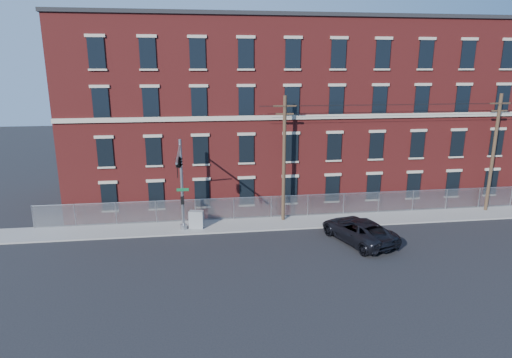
{
  "coord_description": "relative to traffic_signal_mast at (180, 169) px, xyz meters",
  "views": [
    {
      "loc": [
        -4.75,
        -27.26,
        12.26
      ],
      "look_at": [
        -0.46,
        4.0,
        4.04
      ],
      "focal_mm": 30.42,
      "sensor_mm": 36.0,
      "label": 1
    }
  ],
  "objects": [
    {
      "name": "traffic_signal_mast",
      "position": [
        0.0,
        0.0,
        0.0
      ],
      "size": [
        0.9,
        6.75,
        7.0
      ],
      "color": "#9EA0A5",
      "rests_on": "ground"
    },
    {
      "name": "pickup_truck",
      "position": [
        12.51,
        -1.52,
        -4.53
      ],
      "size": [
        4.68,
        6.78,
        1.72
      ],
      "primitive_type": "imported",
      "rotation": [
        0.0,
        0.0,
        3.47
      ],
      "color": "black",
      "rests_on": "ground"
    },
    {
      "name": "utility_pole_mid",
      "position": [
        26.0,
        3.42,
        -0.05
      ],
      "size": [
        1.8,
        0.28,
        10.0
      ],
      "color": "#453422",
      "rests_on": "ground"
    },
    {
      "name": "overhead_wires",
      "position": [
        26.0,
        3.42,
        3.73
      ],
      "size": [
        40.0,
        0.62,
        0.62
      ],
      "color": "black",
      "rests_on": "ground"
    },
    {
      "name": "utility_cabinet",
      "position": [
        0.98,
        2.48,
        -4.58
      ],
      "size": [
        1.19,
        0.78,
        1.37
      ],
      "primitive_type": "cube",
      "rotation": [
        0.0,
        0.0,
        -0.23
      ],
      "color": "gray",
      "rests_on": "sidewalk"
    },
    {
      "name": "ground",
      "position": [
        6.0,
        -2.18,
        -5.39
      ],
      "size": [
        140.0,
        140.0,
        0.0
      ],
      "primitive_type": "plane",
      "color": "black",
      "rests_on": "ground"
    },
    {
      "name": "chain_link_fence",
      "position": [
        18.0,
        4.12,
        -4.33
      ],
      "size": [
        59.06,
        0.06,
        1.85
      ],
      "color": "#A5A8AD",
      "rests_on": "ground"
    },
    {
      "name": "sidewalk",
      "position": [
        18.0,
        2.82,
        -5.33
      ],
      "size": [
        65.0,
        3.0,
        0.12
      ],
      "primitive_type": "cube",
      "color": "gray",
      "rests_on": "ground"
    },
    {
      "name": "utility_pole_near",
      "position": [
        8.0,
        3.42,
        -0.05
      ],
      "size": [
        1.8,
        0.28,
        10.0
      ],
      "color": "#453422",
      "rests_on": "ground"
    },
    {
      "name": "mill_building",
      "position": [
        18.0,
        11.75,
        2.76
      ],
      "size": [
        55.3,
        14.32,
        16.3
      ],
      "color": "maroon",
      "rests_on": "ground"
    }
  ]
}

